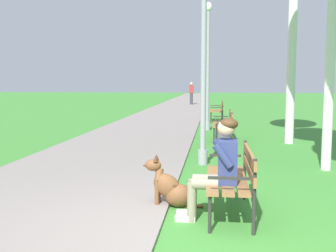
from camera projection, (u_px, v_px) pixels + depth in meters
name	position (u px, v px, depth m)	size (l,w,h in m)	color
ground_plane	(188.00, 238.00, 4.35)	(120.00, 120.00, 0.00)	#3D8433
paved_path	(181.00, 106.00, 28.29)	(3.50, 60.00, 0.04)	gray
park_bench_near	(234.00, 175.00, 5.09)	(0.55, 1.50, 0.85)	olive
park_bench_mid	(225.00, 123.00, 11.63)	(0.55, 1.50, 0.85)	olive
park_bench_far	(218.00, 109.00, 17.28)	(0.55, 1.50, 0.85)	olive
person_seated_on_near_bench	(218.00, 165.00, 4.86)	(0.74, 0.49, 1.25)	gray
dog_brown	(171.00, 188.00, 5.43)	(0.83, 0.30, 0.71)	brown
lamp_post_near	(203.00, 62.00, 8.03)	(0.24, 0.24, 3.99)	gray
lamp_post_mid	(208.00, 65.00, 13.87)	(0.24, 0.24, 4.37)	gray
litter_bin	(223.00, 139.00, 9.50)	(0.36, 0.36, 0.70)	#515156
pedestrian_distant	(191.00, 93.00, 29.55)	(0.32, 0.22, 1.65)	#383842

